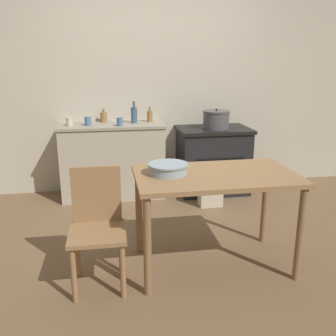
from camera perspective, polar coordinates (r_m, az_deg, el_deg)
ground_plane at (r=3.53m, az=1.13°, el=-10.84°), size 14.00×14.00×0.00m
wall_back at (r=4.72m, az=-2.43°, el=12.17°), size 8.00×0.07×2.55m
counter_cabinet at (r=4.54m, az=-8.39°, el=1.18°), size 1.23×0.54×0.88m
stove at (r=4.69m, az=6.81°, el=1.27°), size 0.87×0.63×0.81m
work_table at (r=2.90m, az=7.20°, el=-2.86°), size 1.22×0.72×0.77m
chair at (r=2.78m, az=-10.71°, el=-8.40°), size 0.41×0.41×0.86m
flour_sack at (r=4.28m, az=6.49°, el=-3.38°), size 0.25×0.18×0.36m
stock_pot at (r=4.53m, az=7.34°, el=7.31°), size 0.32×0.32×0.24m
mixing_bowl_large at (r=2.82m, az=0.02°, el=-0.03°), size 0.31×0.31×0.08m
bottle_far_left at (r=4.54m, az=-2.80°, el=7.91°), size 0.07×0.07×0.18m
bottle_left at (r=4.58m, az=-9.77°, el=7.67°), size 0.08×0.08×0.16m
bottle_mid_left at (r=4.47m, az=-5.18°, el=8.13°), size 0.07×0.07×0.26m
cup_center_left at (r=4.38m, az=-12.10°, el=6.99°), size 0.08×0.08×0.10m
cup_center at (r=4.39m, az=-14.78°, el=6.85°), size 0.07×0.07×0.10m
cup_center_right at (r=4.28m, az=-7.35°, el=6.99°), size 0.07×0.07×0.09m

